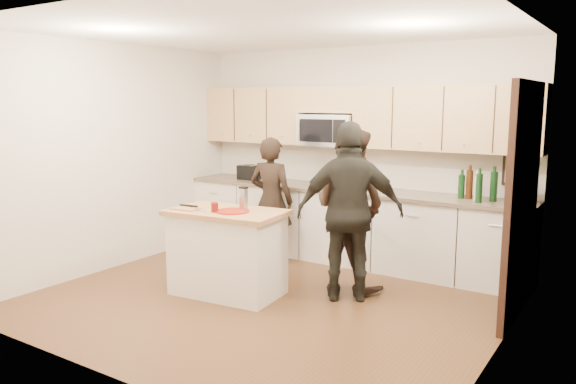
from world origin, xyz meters
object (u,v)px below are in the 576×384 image
Objects in this scene: island at (227,252)px; woman_left at (271,200)px; woman_right at (350,212)px; toaster at (250,172)px; woman_center at (349,209)px.

island is 0.80× the size of woman_left.
woman_right is (1.15, 0.55, 0.46)m from island.
toaster is (-1.03, 1.77, 0.58)m from island.
woman_left reaches higher than toaster.
woman_left is 0.90× the size of woman_center.
woman_left is 0.87× the size of woman_right.
woman_center reaches higher than toaster.
toaster is 0.16× the size of woman_right.
woman_center is (2.00, -0.89, -0.16)m from toaster.
toaster is at bearing -43.52° from woman_left.
island is at bearing 50.93° from woman_center.
toaster is 2.19m from woman_center.
island is 1.38m from woman_center.
toaster is 0.95m from woman_left.
woman_left is at bearing -36.21° from toaster.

